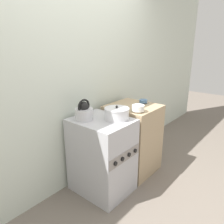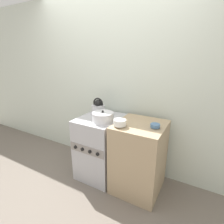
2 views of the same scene
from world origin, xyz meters
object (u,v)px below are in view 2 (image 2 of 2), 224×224
Objects in this scene: kettle at (98,108)px; cooking_pot at (103,117)px; small_ceramic_bowl at (155,126)px; stove at (101,146)px; enamel_bowl at (120,123)px.

kettle reaches higher than cooking_pot.
small_ceramic_bowl is (0.64, 0.06, -0.01)m from cooking_pot.
stove is at bearing 136.14° from cooking_pot.
cooking_pot reaches higher than small_ceramic_bowl.
stove is at bearing 153.16° from enamel_bowl.
stove is 3.75× the size of kettle.
kettle is at bearing 129.49° from stove.
stove is 6.08× the size of enamel_bowl.
small_ceramic_bowl is at bearing -3.73° from stove.
kettle is 0.62m from enamel_bowl.
cooking_pot is (0.12, -0.11, 0.50)m from stove.
kettle is at bearing 167.72° from small_ceramic_bowl.
cooking_pot is 1.87× the size of enamel_bowl.
cooking_pot is 0.64m from small_ceramic_bowl.
kettle is at bearing 146.35° from enamel_bowl.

